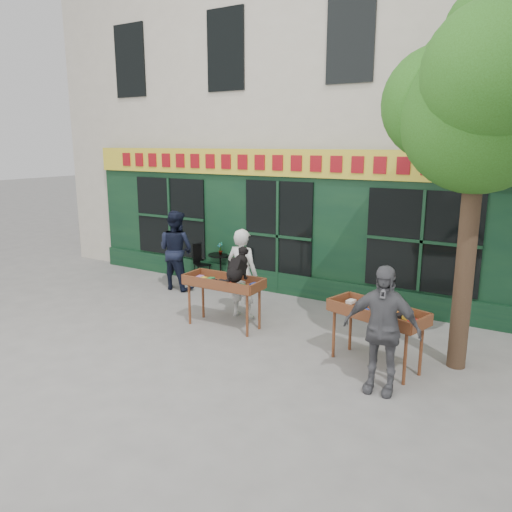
# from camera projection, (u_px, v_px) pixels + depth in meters

# --- Properties ---
(ground) EXTENTS (80.00, 80.00, 0.00)m
(ground) POSITION_uv_depth(u_px,v_px,m) (221.00, 322.00, 9.76)
(ground) COLOR slate
(ground) RESTS_ON ground
(building) EXTENTS (14.00, 7.26, 10.00)m
(building) POSITION_uv_depth(u_px,v_px,m) (343.00, 85.00, 13.64)
(building) COLOR beige
(building) RESTS_ON ground
(street_tree) EXTENTS (3.05, 2.90, 5.60)m
(street_tree) POSITION_uv_depth(u_px,v_px,m) (485.00, 93.00, 6.96)
(street_tree) COLOR #382619
(street_tree) RESTS_ON ground
(book_cart_center) EXTENTS (1.51, 0.64, 0.99)m
(book_cart_center) POSITION_uv_depth(u_px,v_px,m) (224.00, 285.00, 9.35)
(book_cart_center) COLOR brown
(book_cart_center) RESTS_ON ground
(dog) EXTENTS (0.35, 0.60, 0.60)m
(dog) POSITION_uv_depth(u_px,v_px,m) (238.00, 264.00, 9.03)
(dog) COLOR black
(dog) RESTS_ON book_cart_center
(woman) EXTENTS (0.66, 0.44, 1.80)m
(woman) POSITION_uv_depth(u_px,v_px,m) (242.00, 274.00, 9.88)
(woman) COLOR silver
(woman) RESTS_ON ground
(book_cart_right) EXTENTS (1.61, 1.02, 0.99)m
(book_cart_right) POSITION_uv_depth(u_px,v_px,m) (377.00, 316.00, 7.67)
(book_cart_right) COLOR brown
(book_cart_right) RESTS_ON ground
(man_right) EXTENTS (1.10, 0.51, 1.83)m
(man_right) POSITION_uv_depth(u_px,v_px,m) (382.00, 329.00, 6.87)
(man_right) COLOR #525256
(man_right) RESTS_ON ground
(bistro_table) EXTENTS (0.60, 0.60, 0.76)m
(bistro_table) POSITION_uv_depth(u_px,v_px,m) (220.00, 263.00, 12.25)
(bistro_table) COLOR black
(bistro_table) RESTS_ON ground
(bistro_chair_left) EXTENTS (0.50, 0.50, 0.95)m
(bistro_chair_left) POSITION_uv_depth(u_px,v_px,m) (201.00, 259.00, 12.59)
(bistro_chair_left) COLOR black
(bistro_chair_left) RESTS_ON ground
(bistro_chair_right) EXTENTS (0.42, 0.42, 0.95)m
(bistro_chair_right) POSITION_uv_depth(u_px,v_px,m) (243.00, 266.00, 11.94)
(bistro_chair_right) COLOR black
(bistro_chair_right) RESTS_ON ground
(potted_plant) EXTENTS (0.19, 0.16, 0.30)m
(potted_plant) POSITION_uv_depth(u_px,v_px,m) (220.00, 248.00, 12.17)
(potted_plant) COLOR gray
(potted_plant) RESTS_ON bistro_table
(man_left) EXTENTS (0.92, 0.72, 1.89)m
(man_left) POSITION_uv_depth(u_px,v_px,m) (176.00, 250.00, 11.83)
(man_left) COLOR black
(man_left) RESTS_ON ground
(chalkboard) EXTENTS (0.56, 0.20, 0.79)m
(chalkboard) POSITION_uv_depth(u_px,v_px,m) (236.00, 271.00, 12.05)
(chalkboard) COLOR black
(chalkboard) RESTS_ON ground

